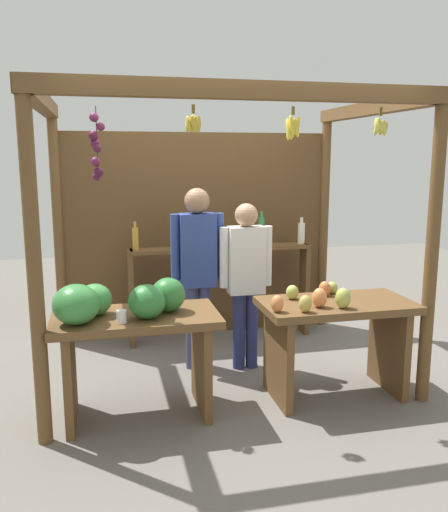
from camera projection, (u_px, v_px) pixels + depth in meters
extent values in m
plane|color=slate|center=(219.00, 367.00, 4.93)|extent=(12.00, 12.00, 0.00)
cylinder|color=brown|center=(34.00, 269.00, 3.42)|extent=(0.10, 0.10, 2.41)
cylinder|color=brown|center=(432.00, 252.00, 4.05)|extent=(0.10, 0.10, 2.41)
cylinder|color=brown|center=(58.00, 229.00, 5.37)|extent=(0.10, 0.10, 2.41)
cylinder|color=brown|center=(324.00, 221.00, 6.00)|extent=(0.10, 0.10, 2.41)
cube|color=brown|center=(252.00, 90.00, 3.53)|extent=(2.97, 0.12, 0.12)
cube|color=brown|center=(40.00, 101.00, 4.18)|extent=(0.12, 2.14, 0.12)
cube|color=brown|center=(374.00, 108.00, 4.82)|extent=(0.12, 2.14, 0.12)
cube|color=#52381E|center=(198.00, 235.00, 5.73)|extent=(2.87, 0.04, 2.17)
cylinder|color=brown|center=(293.00, 111.00, 3.80)|extent=(0.02, 0.02, 0.06)
ellipsoid|color=yellow|center=(297.00, 125.00, 3.82)|extent=(0.04, 0.08, 0.14)
ellipsoid|color=yellow|center=(293.00, 130.00, 3.85)|extent=(0.07, 0.05, 0.15)
ellipsoid|color=yellow|center=(289.00, 131.00, 3.84)|extent=(0.06, 0.06, 0.15)
ellipsoid|color=yellow|center=(288.00, 128.00, 3.81)|extent=(0.04, 0.08, 0.14)
ellipsoid|color=yellow|center=(292.00, 125.00, 3.78)|extent=(0.06, 0.05, 0.15)
ellipsoid|color=yellow|center=(296.00, 128.00, 3.80)|extent=(0.07, 0.06, 0.15)
cylinder|color=brown|center=(193.00, 109.00, 3.65)|extent=(0.02, 0.02, 0.06)
ellipsoid|color=gold|center=(199.00, 124.00, 3.68)|extent=(0.04, 0.06, 0.12)
ellipsoid|color=gold|center=(195.00, 125.00, 3.69)|extent=(0.07, 0.06, 0.12)
ellipsoid|color=gold|center=(191.00, 123.00, 3.70)|extent=(0.07, 0.05, 0.12)
ellipsoid|color=gold|center=(188.00, 124.00, 3.68)|extent=(0.05, 0.07, 0.12)
ellipsoid|color=gold|center=(189.00, 124.00, 3.65)|extent=(0.05, 0.07, 0.12)
ellipsoid|color=gold|center=(194.00, 124.00, 3.64)|extent=(0.07, 0.04, 0.12)
ellipsoid|color=gold|center=(197.00, 124.00, 3.65)|extent=(0.06, 0.05, 0.12)
cylinder|color=brown|center=(381.00, 112.00, 3.87)|extent=(0.02, 0.02, 0.06)
ellipsoid|color=#D1CC4C|center=(385.00, 129.00, 3.90)|extent=(0.04, 0.06, 0.11)
ellipsoid|color=#D1CC4C|center=(381.00, 128.00, 3.93)|extent=(0.05, 0.05, 0.11)
ellipsoid|color=#D1CC4C|center=(377.00, 129.00, 3.93)|extent=(0.08, 0.04, 0.11)
ellipsoid|color=#D1CC4C|center=(377.00, 128.00, 3.91)|extent=(0.07, 0.05, 0.11)
ellipsoid|color=#D1CC4C|center=(377.00, 125.00, 3.89)|extent=(0.04, 0.06, 0.11)
ellipsoid|color=#D1CC4C|center=(377.00, 125.00, 3.87)|extent=(0.05, 0.06, 0.11)
ellipsoid|color=#D1CC4C|center=(380.00, 124.00, 3.85)|extent=(0.06, 0.05, 0.11)
ellipsoid|color=#D1CC4C|center=(384.00, 127.00, 3.86)|extent=(0.06, 0.04, 0.11)
ellipsoid|color=#D1CC4C|center=(384.00, 127.00, 3.87)|extent=(0.06, 0.05, 0.11)
cylinder|color=#4C422D|center=(97.00, 146.00, 3.79)|extent=(0.01, 0.01, 0.55)
sphere|color=#601E42|center=(94.00, 117.00, 3.74)|extent=(0.07, 0.07, 0.07)
sphere|color=#601E42|center=(101.00, 127.00, 3.77)|extent=(0.06, 0.06, 0.06)
sphere|color=#47142D|center=(93.00, 136.00, 3.76)|extent=(0.07, 0.07, 0.07)
sphere|color=#511938|center=(95.00, 144.00, 3.79)|extent=(0.07, 0.07, 0.07)
sphere|color=#511938|center=(97.00, 148.00, 3.77)|extent=(0.06, 0.06, 0.06)
sphere|color=#601E42|center=(96.00, 162.00, 3.79)|extent=(0.07, 0.07, 0.07)
sphere|color=#47142D|center=(99.00, 172.00, 3.80)|extent=(0.07, 0.07, 0.07)
sphere|color=#511938|center=(99.00, 173.00, 3.85)|extent=(0.06, 0.06, 0.06)
sphere|color=#511938|center=(96.00, 177.00, 3.83)|extent=(0.06, 0.06, 0.06)
cube|color=brown|center=(136.00, 318.00, 3.89)|extent=(1.21, 0.64, 0.06)
cube|color=brown|center=(70.00, 375.00, 3.85)|extent=(0.06, 0.58, 0.72)
cube|color=brown|center=(201.00, 364.00, 4.06)|extent=(0.06, 0.58, 0.72)
ellipsoid|color=#38843D|center=(76.00, 304.00, 3.63)|extent=(0.41, 0.41, 0.28)
ellipsoid|color=#429347|center=(95.00, 300.00, 3.85)|extent=(0.33, 0.33, 0.23)
ellipsoid|color=#2D7533|center=(147.00, 302.00, 3.76)|extent=(0.31, 0.31, 0.25)
ellipsoid|color=#2D7533|center=(168.00, 295.00, 3.94)|extent=(0.29, 0.29, 0.25)
cylinder|color=white|center=(122.00, 317.00, 3.68)|extent=(0.07, 0.07, 0.09)
cube|color=brown|center=(337.00, 305.00, 4.23)|extent=(1.21, 0.64, 0.06)
cube|color=brown|center=(278.00, 357.00, 4.20)|extent=(0.06, 0.58, 0.72)
cube|color=brown|center=(389.00, 347.00, 4.41)|extent=(0.06, 0.58, 0.72)
ellipsoid|color=#CC7038|center=(325.00, 289.00, 4.39)|extent=(0.11, 0.11, 0.12)
ellipsoid|color=#A8B24C|center=(292.00, 292.00, 4.29)|extent=(0.14, 0.14, 0.12)
ellipsoid|color=#B79E47|center=(305.00, 304.00, 3.92)|extent=(0.14, 0.14, 0.13)
ellipsoid|color=#A8B24C|center=(343.00, 298.00, 4.03)|extent=(0.13, 0.13, 0.16)
ellipsoid|color=#E07F47|center=(277.00, 304.00, 3.93)|extent=(0.10, 0.10, 0.13)
ellipsoid|color=#E07F47|center=(320.00, 298.00, 4.05)|extent=(0.12, 0.12, 0.15)
ellipsoid|color=#A8B24C|center=(332.00, 288.00, 4.46)|extent=(0.12, 0.12, 0.10)
cube|color=brown|center=(131.00, 298.00, 5.41)|extent=(0.05, 0.20, 1.00)
cube|color=brown|center=(304.00, 288.00, 5.82)|extent=(0.05, 0.20, 1.00)
cube|color=brown|center=(221.00, 248.00, 5.53)|extent=(1.87, 0.22, 0.04)
cylinder|color=gold|center=(135.00, 239.00, 5.31)|extent=(0.06, 0.06, 0.22)
cylinder|color=gold|center=(135.00, 224.00, 5.28)|extent=(0.03, 0.03, 0.06)
cylinder|color=gold|center=(179.00, 237.00, 5.40)|extent=(0.08, 0.08, 0.23)
cylinder|color=gold|center=(179.00, 222.00, 5.38)|extent=(0.04, 0.04, 0.06)
cylinder|color=#338C4C|center=(221.00, 233.00, 5.50)|extent=(0.07, 0.07, 0.28)
cylinder|color=#338C4C|center=(221.00, 217.00, 5.47)|extent=(0.03, 0.03, 0.06)
cylinder|color=#338C4C|center=(261.00, 231.00, 5.59)|extent=(0.07, 0.07, 0.30)
cylinder|color=#338C4C|center=(261.00, 214.00, 5.56)|extent=(0.03, 0.03, 0.06)
cylinder|color=silver|center=(301.00, 233.00, 5.70)|extent=(0.08, 0.08, 0.22)
cylinder|color=silver|center=(302.00, 220.00, 5.67)|extent=(0.03, 0.03, 0.06)
cylinder|color=#3B3F6C|center=(192.00, 327.00, 4.85)|extent=(0.11, 0.11, 0.77)
cylinder|color=#3B3F6C|center=(205.00, 326.00, 4.88)|extent=(0.11, 0.11, 0.77)
cube|color=#2D428C|center=(197.00, 250.00, 4.74)|extent=(0.32, 0.19, 0.65)
cylinder|color=#2D428C|center=(175.00, 247.00, 4.69)|extent=(0.08, 0.08, 0.59)
cylinder|color=#2D428C|center=(219.00, 246.00, 4.77)|extent=(0.08, 0.08, 0.59)
sphere|color=#997051|center=(197.00, 201.00, 4.66)|extent=(0.22, 0.22, 0.22)
cylinder|color=navy|center=(239.00, 331.00, 4.85)|extent=(0.11, 0.11, 0.71)
cylinder|color=navy|center=(252.00, 330.00, 4.88)|extent=(0.11, 0.11, 0.71)
cube|color=white|center=(246.00, 260.00, 4.75)|extent=(0.32, 0.19, 0.60)
cylinder|color=white|center=(224.00, 258.00, 4.70)|extent=(0.08, 0.08, 0.54)
cylinder|color=white|center=(267.00, 256.00, 4.79)|extent=(0.08, 0.08, 0.54)
sphere|color=tan|center=(246.00, 215.00, 4.67)|extent=(0.21, 0.21, 0.21)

